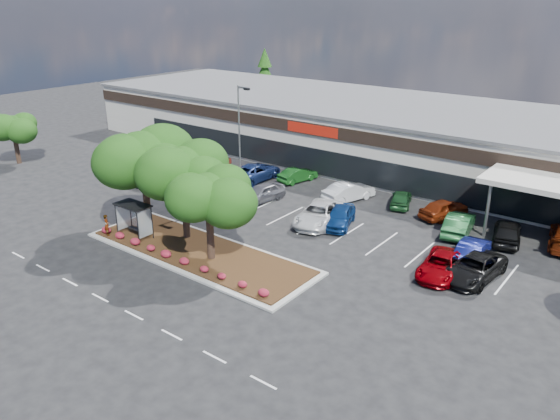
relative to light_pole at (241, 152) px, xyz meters
The scene contains 29 objects.
ground 15.99m from the light_pole, 64.50° to the right, with size 160.00×160.00×0.00m, color black.
retail_store 21.20m from the light_pole, 71.65° to the left, with size 80.40×25.20×6.25m.
landscape_island 11.72m from the light_pole, 64.94° to the right, with size 18.00×6.00×0.26m.
lane_markings 8.60m from the light_pole, 27.83° to the right, with size 33.12×20.06×0.01m.
shrub_row 13.41m from the light_pole, 68.93° to the right, with size 17.00×0.80×0.50m, color maroon, non-canonical shape.
bus_shelter 11.15m from the light_pole, 94.75° to the right, with size 2.75×1.55×2.59m.
island_tree_west 9.44m from the light_pole, 98.55° to the right, with size 7.20×7.20×7.89m, color #0D390E, non-canonical shape.
island_tree_mid 8.90m from the light_pole, 76.35° to the right, with size 6.60×6.60×7.32m, color #0D390E, non-canonical shape.
island_tree_east 11.87m from the light_pole, 58.96° to the right, with size 5.80×5.80×6.50m, color #0D390E, non-canonical shape.
tree_west_far 28.07m from the light_pole, 167.99° to the right, with size 4.80×4.80×5.61m, color #0D390E, non-canonical shape.
conifer_north_west 39.78m from the light_pole, 126.04° to the left, with size 4.40×4.40×10.00m, color #0D390E.
person_waiting 12.91m from the light_pole, 103.15° to the right, with size 0.60×0.39×1.64m, color #594C47.
light_pole is the anchor object (origin of this frame).
car_0 10.69m from the light_pole, behind, with size 2.68×5.82×1.62m, color #184622.
car_1 5.45m from the light_pole, 151.55° to the right, with size 2.26×5.55×1.61m, color slate.
car_3 4.16m from the light_pole, 40.99° to the left, with size 1.89×4.69×1.60m, color #5C5C64.
car_4 9.01m from the light_pole, ahead, with size 2.72×5.90×1.64m, color silver.
car_5 10.52m from the light_pole, ahead, with size 1.90×4.72×1.61m, color navy.
car_6 19.93m from the light_pole, ahead, with size 2.34×5.08×1.41m, color #790006.
car_7 20.70m from the light_pole, ahead, with size 1.63×4.67×1.54m, color navy.
car_8 21.69m from the light_pole, ahead, with size 2.53×5.49×1.53m, color black.
car_9 10.84m from the light_pole, 145.30° to the left, with size 1.46×4.18×1.38m, color maroon.
car_10 7.19m from the light_pole, 119.30° to the left, with size 2.83×6.14×1.71m, color navy.
car_11 8.59m from the light_pole, 85.54° to the left, with size 1.48×4.24×1.40m, color #154E17.
car_12 10.24m from the light_pole, 39.68° to the left, with size 1.75×5.02×1.65m, color white.
car_13 14.50m from the light_pole, 33.34° to the left, with size 1.67×4.14×1.41m, color #1B4C22.
car_14 18.89m from the light_pole, 15.08° to the left, with size 1.76×5.06×1.67m, color #1C5327.
car_15 17.72m from the light_pole, 25.03° to the left, with size 1.87×4.65×1.58m, color maroon.
car_16 22.30m from the light_pole, 14.69° to the left, with size 1.94×4.81×1.64m, color black.
Camera 1 is at (23.88, -20.23, 17.04)m, focal length 35.00 mm.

